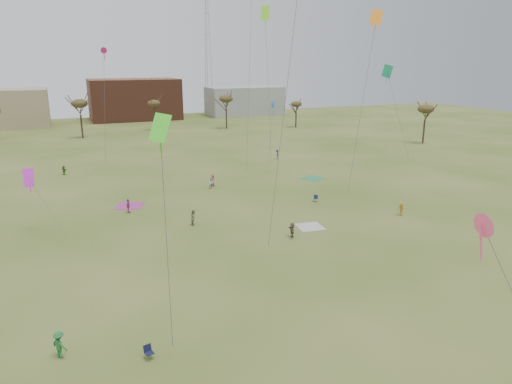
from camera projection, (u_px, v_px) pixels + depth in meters
name	position (u px, v px, depth m)	size (l,w,h in m)	color
ground	(318.00, 303.00, 34.90)	(260.00, 260.00, 0.00)	#3C551A
flyer_near_center	(60.00, 345.00, 28.34)	(1.13, 0.65, 1.75)	#236A32
spectator_fore_b	(194.00, 217.00, 51.23)	(0.84, 0.66, 1.73)	olive
spectator_fore_c	(292.00, 230.00, 47.65)	(1.45, 0.46, 1.57)	brown
flyer_mid_b	(401.00, 209.00, 54.41)	(1.04, 0.60, 1.62)	#B27221
spectator_mid_d	(128.00, 206.00, 55.28)	(1.00, 0.42, 1.71)	#9A407C
spectator_mid_e	(212.00, 182.00, 65.73)	(0.87, 0.68, 1.79)	silver
flyer_far_a	(64.00, 170.00, 73.73)	(1.38, 0.44, 1.49)	#367527
flyer_far_b	(213.00, 180.00, 66.97)	(0.84, 0.54, 1.71)	#B11E39
flyer_far_c	(277.00, 154.00, 85.57)	(1.13, 0.65, 1.74)	#202C96
blanket_cream	(310.00, 227.00, 50.84)	(2.71, 2.71, 0.03)	beige
blanket_plum	(130.00, 206.00, 58.17)	(3.18, 3.18, 0.03)	#AC3585
blanket_olive	(313.00, 178.00, 71.62)	(3.06, 3.06, 0.03)	#31874E
camp_chair_left	(149.00, 355.00, 28.34)	(0.62, 0.66, 0.87)	#131534
camp_chair_right	(316.00, 200.00, 59.75)	(0.73, 0.74, 0.87)	#16203C
kites_aloft	(271.00, 26.00, 51.28)	(59.76, 66.48, 27.76)	red
tree_line	(126.00, 109.00, 102.20)	(117.44, 49.32, 8.91)	#3A2B1E
building_brick	(135.00, 99.00, 141.71)	(26.00, 16.00, 12.00)	brown
building_grey	(244.00, 101.00, 153.28)	(24.00, 12.00, 9.00)	gray
radio_tower	(208.00, 54.00, 151.79)	(1.51, 1.72, 41.00)	#9EA3A8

